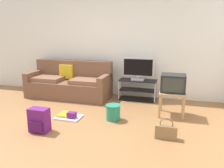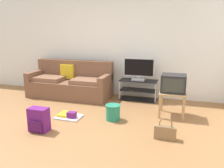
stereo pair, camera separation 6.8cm
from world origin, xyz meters
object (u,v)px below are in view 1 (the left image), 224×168
tv_stand (138,90)px  floor_tray (68,116)px  side_table (172,96)px  couch (70,84)px  crt_tv (173,83)px  flat_tv (138,69)px  handbag (166,131)px  backpack (39,120)px  cleaning_bucket (113,112)px

tv_stand → floor_tray: bearing=-124.5°
tv_stand → side_table: bearing=-45.4°
couch → side_table: size_ratio=4.17×
crt_tv → flat_tv: bearing=136.0°
tv_stand → crt_tv: crt_tv is taller
handbag → crt_tv: bearing=87.3°
crt_tv → backpack: (-2.07, -1.39, -0.45)m
side_table → cleaning_bucket: side_table is taller
side_table → crt_tv: size_ratio=1.08×
flat_tv → handbag: bearing=-67.4°
tv_stand → backpack: size_ratio=2.23×
side_table → backpack: 2.50m
floor_tray → tv_stand: bearing=55.5°
side_table → crt_tv: crt_tv is taller
handbag → cleaning_bucket: size_ratio=1.19×
floor_tray → couch: bearing=115.7°
tv_stand → handbag: 2.04m
crt_tv → backpack: size_ratio=1.15×
couch → tv_stand: bearing=7.5°
couch → floor_tray: 1.50m
flat_tv → floor_tray: (-1.06, -1.53, -0.71)m
handbag → cleaning_bucket: 1.11m
flat_tv → side_table: 1.21m
cleaning_bucket → floor_tray: size_ratio=0.60×
crt_tv → backpack: crt_tv is taller
couch → handbag: couch is taller
handbag → tv_stand: bearing=112.4°
floor_tray → side_table: bearing=20.7°
side_table → handbag: 1.08m
flat_tv → couch: bearing=-173.3°
side_table → handbag: bearing=-92.8°
handbag → floor_tray: handbag is taller
flat_tv → crt_tv: flat_tv is taller
couch → handbag: bearing=-33.8°
handbag → side_table: bearing=87.2°
crt_tv → floor_tray: size_ratio=0.96×
side_table → flat_tv: bearing=135.4°
side_table → handbag: size_ratio=1.43×
couch → flat_tv: 1.76m
flat_tv → handbag: flat_tv is taller
backpack → floor_tray: 0.71m
tv_stand → crt_tv: size_ratio=1.94×
flat_tv → handbag: (0.77, -1.86, -0.63)m
crt_tv → side_table: bearing=-90.0°
couch → tv_stand: size_ratio=2.32×
couch → cleaning_bucket: (1.48, -1.16, -0.18)m
tv_stand → crt_tv: 1.23m
flat_tv → cleaning_bucket: 1.50m
tv_stand → handbag: (0.77, -1.88, -0.12)m
backpack → handbag: 2.05m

